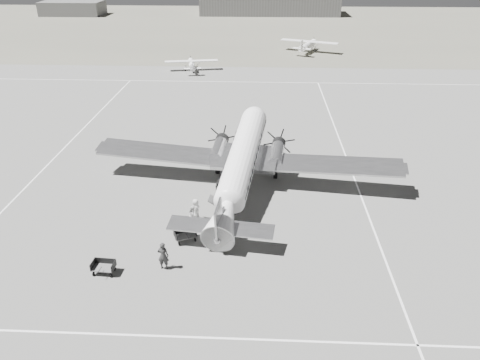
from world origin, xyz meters
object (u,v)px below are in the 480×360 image
Objects in this scene: dc3_airliner at (241,164)px; ground_crew at (163,256)px; baggage_cart_near at (185,235)px; baggage_cart_far at (104,267)px; light_plane_right at (308,46)px; light_plane_left at (192,65)px; hangar_main at (270,3)px; ramp_agent at (193,216)px; shed_secondary at (73,8)px; passenger at (196,210)px.

dc3_airliner reaches higher than ground_crew.
baggage_cart_far is at bearing -167.16° from baggage_cart_near.
baggage_cart_near is (-14.55, -67.75, -0.77)m from light_plane_right.
baggage_cart_near is at bearing -93.40° from light_plane_left.
ground_crew is (-15.50, -71.09, -0.20)m from light_plane_right.
ramp_agent is (-6.95, -122.35, -2.45)m from hangar_main.
ramp_agent is at bearing -99.49° from ground_crew.
shed_secondary is 8.72× the size of ground_crew.
light_plane_left is at bearing -55.95° from shed_secondary.
hangar_main is 128.17m from ground_crew.
light_plane_left reaches higher than ramp_agent.
shed_secondary is 9.73× the size of passenger.
light_plane_right is at bearing 87.27° from dc3_airliner.
hangar_main is 22.70× the size of passenger.
baggage_cart_far is 8.77m from passenger.
hangar_main is at bearing -90.34° from ground_crew.
dc3_airliner reaches higher than baggage_cart_near.
shed_secondary is at bearing 113.19° from light_plane_left.
light_plane_left is (-14.00, -73.07, -2.35)m from hangar_main.
dc3_airliner is at bearing -32.30° from passenger.
passenger is (0.41, 2.97, 0.46)m from baggage_cart_near.
dc3_airliner reaches higher than passenger.
hangar_main is at bearing 68.29° from light_plane_left.
ground_crew is 6.45m from passenger.
shed_secondary is (-60.00, -5.00, -1.30)m from hangar_main.
dc3_airliner is 2.38× the size of light_plane_right.
ground_crew is at bearing -132.70° from baggage_cart_near.
passenger is at bearing -93.23° from hangar_main.
dc3_airliner reaches higher than light_plane_left.
dc3_airliner is 15.26× the size of passenger.
light_plane_left is at bearing -100.85° from hangar_main.
light_plane_right is (7.29, -56.80, -2.07)m from hangar_main.
ground_crew is (-4.72, -11.14, -1.66)m from dc3_airliner.
light_plane_left is 51.92m from baggage_cart_near.
ground_crew is (5.79, -54.81, 0.08)m from light_plane_left.
baggage_cart_far is 0.76× the size of ground_crew.
hangar_main is 1.49× the size of dc3_airliner.
shed_secondary is at bearing -63.82° from ground_crew.
light_plane_right reaches higher than baggage_cart_near.
ramp_agent is (7.05, -49.28, -0.10)m from light_plane_left.
passenger is at bearing -117.32° from dc3_airliner.
shed_secondary is at bearing 27.00° from passenger.
passenger is (-3.36, -4.83, -1.76)m from dc3_airliner.
hangar_main is at bearing 95.75° from dc3_airliner.
shed_secondary is at bearing 164.07° from light_plane_right.
shed_secondary is at bearing 23.09° from ramp_agent.
hangar_main is 24.64× the size of ramp_agent.
passenger is at bearing -65.49° from shed_secondary.
light_plane_left is at bearing -120.94° from light_plane_right.
baggage_cart_near is at bearing -108.31° from dc3_airliner.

